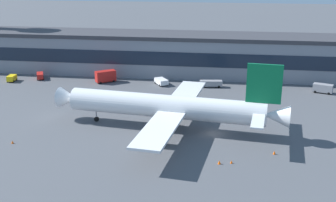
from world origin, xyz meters
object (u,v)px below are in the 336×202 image
at_px(belt_loader, 210,83).
at_px(baggage_tug, 12,78).
at_px(pushback_tractor, 161,81).
at_px(traffic_cone_2, 219,162).
at_px(airliner, 169,107).
at_px(stair_truck, 106,76).
at_px(traffic_cone_1, 274,153).
at_px(follow_me_car, 40,76).
at_px(traffic_cone_0, 12,142).
at_px(crew_van, 322,88).
at_px(traffic_cone_3, 231,162).

distance_m(belt_loader, baggage_tug, 60.43).
relative_size(pushback_tractor, traffic_cone_2, 7.43).
relative_size(airliner, pushback_tractor, 9.49).
distance_m(stair_truck, baggage_tug, 28.96).
distance_m(baggage_tug, pushback_tractor, 45.92).
distance_m(airliner, traffic_cone_1, 24.35).
bearing_deg(follow_me_car, stair_truck, -1.86).
bearing_deg(pushback_tractor, stair_truck, 178.54).
xyz_separation_m(airliner, pushback_tractor, (-7.12, 34.24, -4.04)).
relative_size(traffic_cone_0, traffic_cone_2, 0.88).
xyz_separation_m(traffic_cone_0, traffic_cone_2, (41.66, -3.39, 0.04)).
bearing_deg(pushback_tractor, belt_loader, -1.69).
bearing_deg(airliner, belt_loader, 77.63).
bearing_deg(crew_van, traffic_cone_1, -111.73).
height_order(belt_loader, pushback_tractor, belt_loader).
bearing_deg(baggage_tug, belt_loader, 2.06).
xyz_separation_m(stair_truck, traffic_cone_3, (37.70, -49.89, -1.69)).
height_order(traffic_cone_2, traffic_cone_3, traffic_cone_2).
height_order(traffic_cone_1, traffic_cone_2, traffic_cone_2).
bearing_deg(belt_loader, airliner, -102.37).
distance_m(stair_truck, traffic_cone_2, 61.75).
bearing_deg(airliner, traffic_cone_1, -25.22).
relative_size(stair_truck, traffic_cone_3, 10.91).
height_order(stair_truck, baggage_tug, stair_truck).
distance_m(pushback_tractor, traffic_cone_0, 52.11).
bearing_deg(traffic_cone_3, traffic_cone_1, 31.88).
distance_m(traffic_cone_0, traffic_cone_2, 41.80).
xyz_separation_m(crew_van, traffic_cone_3, (-25.04, -47.55, -1.17)).
xyz_separation_m(baggage_tug, traffic_cone_0, (22.64, -44.06, -0.76)).
height_order(airliner, traffic_cone_3, airliner).
distance_m(traffic_cone_1, traffic_cone_3, 9.54).
height_order(baggage_tug, pushback_tractor, baggage_tug).
height_order(belt_loader, traffic_cone_3, belt_loader).
bearing_deg(traffic_cone_1, stair_truck, 135.60).
bearing_deg(airliner, pushback_tractor, 101.75).
bearing_deg(follow_me_car, traffic_cone_1, -34.14).
height_order(airliner, traffic_cone_2, airliner).
bearing_deg(stair_truck, belt_loader, -1.57).
relative_size(belt_loader, follow_me_car, 1.38).
relative_size(crew_van, traffic_cone_3, 9.83).
bearing_deg(belt_loader, traffic_cone_1, -72.12).
relative_size(belt_loader, traffic_cone_3, 11.51).
xyz_separation_m(baggage_tug, traffic_cone_2, (64.30, -47.45, -0.72)).
relative_size(crew_van, traffic_cone_1, 8.51).
height_order(airliner, baggage_tug, airliner).
bearing_deg(traffic_cone_0, traffic_cone_1, 2.47).
bearing_deg(traffic_cone_2, traffic_cone_0, 175.34).
relative_size(traffic_cone_0, traffic_cone_3, 1.12).
bearing_deg(belt_loader, stair_truck, 178.43).
distance_m(belt_loader, crew_van, 31.17).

